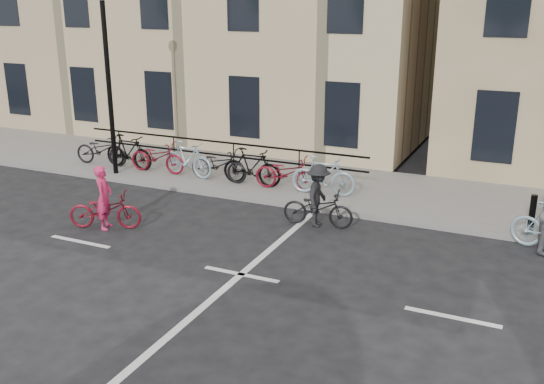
% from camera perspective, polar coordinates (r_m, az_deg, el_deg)
% --- Properties ---
extents(ground, '(120.00, 120.00, 0.00)m').
position_cam_1_polar(ground, '(11.90, -2.92, -7.77)').
color(ground, black).
rests_on(ground, ground).
extents(sidewalk, '(46.00, 4.00, 0.15)m').
position_cam_1_polar(sidewalk, '(18.63, -5.35, 1.92)').
color(sidewalk, slate).
rests_on(sidewalk, ground).
extents(lamp_post, '(0.36, 0.36, 5.28)m').
position_cam_1_polar(lamp_post, '(18.13, -15.29, 11.95)').
color(lamp_post, black).
rests_on(lamp_post, sidewalk).
extents(bollard_east, '(0.14, 0.14, 0.90)m').
position_cam_1_polar(bollard_east, '(14.47, 23.28, -1.96)').
color(bollard_east, black).
rests_on(bollard_east, sidewalk).
extents(parked_bikes, '(9.35, 1.23, 1.05)m').
position_cam_1_polar(parked_bikes, '(17.61, -6.58, 2.88)').
color(parked_bikes, black).
rests_on(parked_bikes, sidewalk).
extents(cyclist_pink, '(1.79, 1.17, 1.50)m').
position_cam_1_polar(cyclist_pink, '(14.55, -15.47, -1.36)').
color(cyclist_pink, maroon).
rests_on(cyclist_pink, ground).
extents(cyclist_dark, '(1.73, 1.01, 1.49)m').
position_cam_1_polar(cyclist_dark, '(14.18, 4.36, -0.96)').
color(cyclist_dark, black).
rests_on(cyclist_dark, ground).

